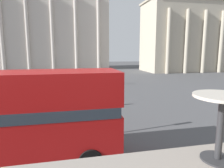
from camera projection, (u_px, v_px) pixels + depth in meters
cafe_dining_table at (222, 113)px, 2.10m from camera, size 0.60×0.60×0.73m
plaza_building_left at (53, 28)px, 57.40m from camera, size 31.26×11.56×23.57m
plaza_building_right at (199, 37)px, 52.58m from camera, size 29.54×11.59×17.57m
traffic_light_near at (112, 99)px, 11.74m from camera, size 0.42×0.24×3.34m
traffic_light_mid at (69, 85)px, 16.80m from camera, size 0.42×0.24×3.32m
pedestrian_black at (81, 81)px, 28.18m from camera, size 0.32×0.32×1.59m
pedestrian_white at (117, 78)px, 30.39m from camera, size 0.32×0.32×1.74m
pedestrian_grey at (56, 77)px, 32.25m from camera, size 0.32×0.32×1.59m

